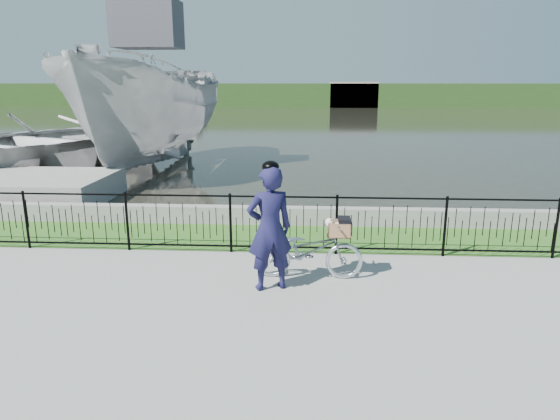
# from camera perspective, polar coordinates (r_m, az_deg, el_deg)

# --- Properties ---
(ground) EXTENTS (120.00, 120.00, 0.00)m
(ground) POSITION_cam_1_polar(r_m,az_deg,el_deg) (8.08, -0.24, -8.67)
(ground) COLOR gray
(ground) RESTS_ON ground
(grass_strip) EXTENTS (60.00, 2.00, 0.01)m
(grass_strip) POSITION_cam_1_polar(r_m,az_deg,el_deg) (10.51, 0.65, -3.09)
(grass_strip) COLOR #315F1E
(grass_strip) RESTS_ON ground
(water) EXTENTS (120.00, 120.00, 0.00)m
(water) POSITION_cam_1_polar(r_m,az_deg,el_deg) (40.54, 2.74, 9.92)
(water) COLOR black
(water) RESTS_ON ground
(quay_wall) EXTENTS (60.00, 0.30, 0.40)m
(quay_wall) POSITION_cam_1_polar(r_m,az_deg,el_deg) (11.42, 0.89, -0.65)
(quay_wall) COLOR gray
(quay_wall) RESTS_ON ground
(fence) EXTENTS (14.00, 0.06, 1.15)m
(fence) POSITION_cam_1_polar(r_m,az_deg,el_deg) (9.39, 0.37, -1.60)
(fence) COLOR black
(fence) RESTS_ON ground
(far_treeline) EXTENTS (120.00, 6.00, 3.00)m
(far_treeline) POSITION_cam_1_polar(r_m,az_deg,el_deg) (67.44, 3.05, 12.98)
(far_treeline) COLOR #27441A
(far_treeline) RESTS_ON ground
(far_building_left) EXTENTS (8.00, 4.00, 4.00)m
(far_building_left) POSITION_cam_1_polar(r_m,az_deg,el_deg) (67.98, -12.73, 13.09)
(far_building_left) COLOR gray
(far_building_left) RESTS_ON ground
(far_building_right) EXTENTS (6.00, 3.00, 3.20)m
(far_building_right) POSITION_cam_1_polar(r_m,az_deg,el_deg) (66.16, 8.38, 12.91)
(far_building_right) COLOR gray
(far_building_right) RESTS_ON ground
(bicycle_rig) EXTENTS (1.80, 0.63, 1.06)m
(bicycle_rig) POSITION_cam_1_polar(r_m,az_deg,el_deg) (8.26, 3.30, -4.55)
(bicycle_rig) COLOR #B8BEC5
(bicycle_rig) RESTS_ON ground
(cyclist) EXTENTS (0.83, 0.68, 2.03)m
(cyclist) POSITION_cam_1_polar(r_m,az_deg,el_deg) (7.66, -1.20, -2.02)
(cyclist) COLOR #151439
(cyclist) RESTS_ON ground
(boat_near) EXTENTS (4.66, 10.85, 5.90)m
(boat_near) POSITION_cam_1_polar(r_m,az_deg,el_deg) (18.85, -14.35, 10.88)
(boat_near) COLOR #ACACAC
(boat_near) RESTS_ON water
(boat_far) EXTENTS (10.39, 12.03, 2.09)m
(boat_far) POSITION_cam_1_polar(r_m,az_deg,el_deg) (19.74, -25.63, 6.85)
(boat_far) COLOR #ACACAC
(boat_far) RESTS_ON water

